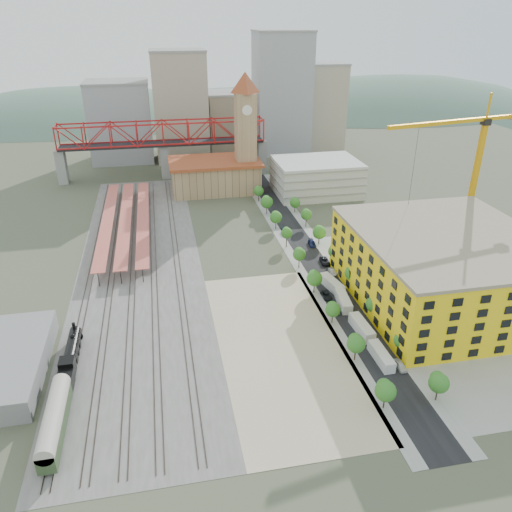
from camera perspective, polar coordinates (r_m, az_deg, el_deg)
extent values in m
plane|color=#474C38|center=(142.85, 1.40, -2.62)|extent=(400.00, 400.00, 0.00)
cube|color=#605E59|center=(155.80, -13.07, -0.76)|extent=(36.00, 165.00, 0.06)
cube|color=tan|center=(116.14, 2.86, -10.12)|extent=(28.00, 67.00, 0.06)
cube|color=black|center=(159.51, 5.85, 0.48)|extent=(12.00, 170.00, 0.06)
cube|color=gray|center=(158.09, 3.94, 0.31)|extent=(3.00, 170.00, 0.04)
cube|color=gray|center=(161.11, 7.72, 0.64)|extent=(3.00, 170.00, 0.04)
cube|color=gray|center=(143.00, 21.19, -4.52)|extent=(50.00, 90.00, 0.06)
cube|color=#382B23|center=(157.21, -18.43, -1.17)|extent=(0.12, 160.00, 0.18)
cube|color=#382B23|center=(157.00, -17.91, -1.13)|extent=(0.12, 160.00, 0.18)
cube|color=#382B23|center=(156.45, -16.26, -0.99)|extent=(0.12, 160.00, 0.18)
cube|color=#382B23|center=(156.30, -15.74, -0.94)|extent=(0.12, 160.00, 0.18)
cube|color=#382B23|center=(155.92, -14.07, -0.80)|extent=(0.12, 160.00, 0.18)
cube|color=#382B23|center=(155.82, -13.55, -0.76)|extent=(0.12, 160.00, 0.18)
cube|color=#382B23|center=(155.61, -11.88, -0.61)|extent=(0.12, 160.00, 0.18)
cube|color=#382B23|center=(155.58, -11.35, -0.57)|extent=(0.12, 160.00, 0.18)
cube|color=#382B23|center=(155.55, -9.31, -0.39)|extent=(0.12, 160.00, 0.18)
cube|color=#382B23|center=(155.58, -8.78, -0.35)|extent=(0.12, 160.00, 0.18)
cube|color=#CC5F4E|center=(180.24, -16.61, 3.95)|extent=(4.00, 80.00, 0.25)
cylinder|color=black|center=(180.97, -16.53, 3.36)|extent=(0.24, 0.24, 4.00)
cube|color=#CC5F4E|center=(179.70, -14.71, 4.12)|extent=(4.00, 80.00, 0.25)
cylinder|color=black|center=(180.43, -14.64, 3.54)|extent=(0.24, 0.24, 4.00)
cube|color=#CC5F4E|center=(179.37, -12.80, 4.30)|extent=(4.00, 80.00, 0.25)
cylinder|color=black|center=(180.10, -12.74, 3.71)|extent=(0.24, 0.24, 4.00)
cube|color=tan|center=(214.79, -4.71, 9.04)|extent=(36.00, 22.00, 12.00)
cube|color=#984121|center=(212.99, -4.78, 10.71)|extent=(38.00, 24.00, 1.20)
cube|color=tan|center=(211.02, -1.20, 12.75)|extent=(8.00, 8.00, 40.00)
pyramid|color=#984121|center=(206.39, -1.27, 20.34)|extent=(12.00, 12.00, 8.00)
cylinder|color=white|center=(204.27, -1.02, 16.32)|extent=(4.00, 0.30, 4.00)
cube|color=silver|center=(211.68, 6.90, 8.97)|extent=(34.00, 26.00, 14.00)
cube|color=gray|center=(239.00, -21.31, 9.49)|extent=(4.00, 6.00, 15.00)
cube|color=gray|center=(240.08, 0.63, 11.32)|extent=(4.00, 6.00, 15.00)
cube|color=gray|center=(235.28, -10.35, 10.60)|extent=(4.00, 6.00, 15.00)
cube|color=black|center=(233.33, -10.51, 12.49)|extent=(90.00, 9.00, 1.00)
cube|color=yellow|center=(137.38, 20.72, -1.44)|extent=(44.00, 50.00, 18.00)
cube|color=gray|center=(133.57, 21.34, 2.14)|extent=(44.60, 50.60, 0.80)
cube|color=#9EA0A3|center=(267.39, -15.23, 14.50)|extent=(30.00, 25.00, 38.00)
cube|color=#B2A58C|center=(261.02, -8.63, 16.40)|extent=(26.00, 22.00, 52.00)
cube|color=gray|center=(280.27, -2.97, 15.01)|extent=(24.00, 24.00, 30.00)
cube|color=#9EA0A3|center=(273.09, 2.96, 17.91)|extent=(28.00, 22.00, 60.00)
cube|color=#B2A58C|center=(285.73, 7.54, 16.47)|extent=(22.00, 20.00, 44.00)
cube|color=brown|center=(288.78, -6.11, 14.82)|extent=(20.00, 20.00, 26.00)
ellipsoid|color=#4C6B59|center=(409.19, -17.97, 5.26)|extent=(396.00, 216.00, 180.00)
ellipsoid|color=#4C6B59|center=(420.07, -1.10, 3.58)|extent=(484.00, 264.00, 220.00)
ellipsoid|color=#4C6B59|center=(447.85, 14.29, 7.22)|extent=(418.00, 228.00, 190.00)
cylinder|color=black|center=(118.08, -20.28, -9.76)|extent=(2.70, 12.95, 2.70)
cube|color=black|center=(112.36, -20.74, -11.73)|extent=(3.02, 3.24, 3.45)
cylinder|color=black|center=(121.45, -20.10, -7.55)|extent=(0.76, 0.76, 1.73)
sphere|color=black|center=(119.06, -20.25, -8.61)|extent=(1.08, 1.08, 1.08)
cone|color=black|center=(124.95, -19.75, -8.43)|extent=(2.81, 1.73, 2.81)
cube|color=black|center=(108.97, -21.03, -13.55)|extent=(3.02, 6.48, 3.02)
cube|color=#2C3E21|center=(100.41, -21.96, -17.34)|extent=(3.13, 19.43, 3.45)
cylinder|color=#ADA899|center=(99.21, -22.14, -16.56)|extent=(3.35, 19.43, 3.35)
cube|color=orange|center=(165.69, 23.46, 6.80)|extent=(1.41, 1.41, 39.71)
cube|color=black|center=(160.83, 24.79, 13.75)|extent=(2.21, 2.21, 1.76)
cube|color=orange|center=(149.07, 20.24, 14.06)|extent=(33.10, 7.55, 1.06)
cube|color=orange|center=(164.53, 26.17, 14.04)|extent=(10.59, 3.09, 1.06)
cube|color=orange|center=(160.12, 25.10, 15.28)|extent=(0.44, 0.44, 7.06)
cube|color=silver|center=(113.94, 14.10, -11.04)|extent=(2.56, 9.41, 2.57)
cube|color=silver|center=(121.99, 11.99, -8.01)|extent=(3.03, 10.01, 2.71)
cube|color=silver|center=(131.63, 9.95, -5.09)|extent=(3.58, 9.86, 2.64)
cube|color=silver|center=(138.84, 8.68, -3.21)|extent=(4.55, 10.26, 2.72)
imported|color=silver|center=(118.51, 11.29, -9.47)|extent=(2.06, 4.07, 1.33)
imported|color=#A2A2A7|center=(129.26, 9.01, -5.91)|extent=(2.32, 4.96, 1.57)
imported|color=black|center=(134.68, 8.06, -4.49)|extent=(2.26, 4.81, 1.33)
imported|color=navy|center=(171.47, 3.48, 2.73)|extent=(2.86, 5.59, 1.55)
imported|color=silver|center=(113.22, 16.15, -11.95)|extent=(1.81, 4.29, 1.45)
imported|color=#A8A9AE|center=(146.79, 8.73, -1.80)|extent=(1.47, 4.16, 1.37)
imported|color=black|center=(152.54, 7.88, -0.59)|extent=(2.92, 5.54, 1.49)
imported|color=#1A214D|center=(163.91, 6.42, 1.45)|extent=(2.67, 5.36, 1.49)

